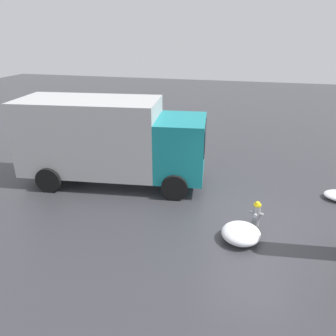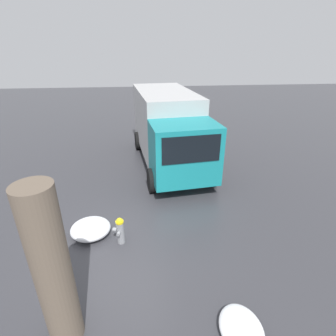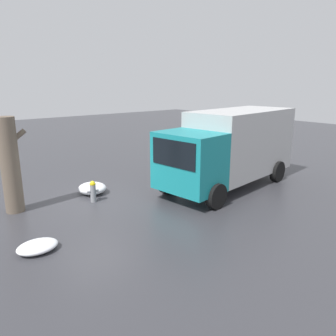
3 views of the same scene
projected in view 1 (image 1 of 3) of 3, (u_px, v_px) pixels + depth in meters
name	position (u px, v px, depth m)	size (l,w,h in m)	color
ground_plane	(255.00, 225.00, 9.69)	(60.00, 60.00, 0.00)	#38383D
fire_hydrant	(257.00, 213.00, 9.53)	(0.41, 0.32, 0.79)	gray
delivery_truck	(109.00, 139.00, 11.89)	(6.85, 3.16, 3.10)	teal
snow_pile_curbside	(241.00, 233.00, 8.92)	(1.06, 1.11, 0.42)	white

